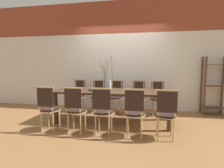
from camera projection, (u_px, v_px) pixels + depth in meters
ground_plane at (112, 122)px, 4.10m from camera, size 16.00×16.00×0.00m
wall_rear at (120, 56)px, 5.22m from camera, size 12.00×0.06×3.20m
dining_table at (112, 94)px, 4.03m from camera, size 2.69×0.94×0.74m
chair_near_leftend at (49, 107)px, 3.47m from camera, size 0.41×0.41×0.91m
chair_near_left at (76, 108)px, 3.37m from camera, size 0.41×0.41×0.91m
chair_near_center at (103, 109)px, 3.26m from camera, size 0.41×0.41×0.91m
chair_near_right at (134, 111)px, 3.16m from camera, size 0.41×0.41×0.91m
chair_near_rightend at (166, 112)px, 3.05m from camera, size 0.41×0.41×0.91m
chair_far_leftend at (79, 94)px, 5.04m from camera, size 0.41×0.41×0.91m
chair_far_left at (98, 95)px, 4.93m from camera, size 0.41×0.41×0.91m
chair_far_center at (116, 95)px, 4.84m from camera, size 0.41×0.41×0.91m
chair_far_right at (138, 96)px, 4.72m from camera, size 0.41×0.41×0.91m
chair_far_rightend at (158, 97)px, 4.63m from camera, size 0.41×0.41×0.91m
vase_centerpiece at (109, 84)px, 4.10m from camera, size 0.30×0.33×0.80m
book_stack at (95, 90)px, 3.95m from camera, size 0.25×0.18×0.05m
shelving_rack at (214, 86)px, 4.61m from camera, size 0.57×0.33×1.55m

